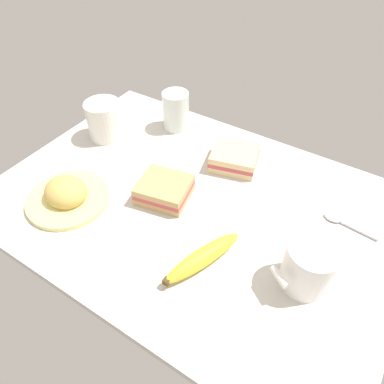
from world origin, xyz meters
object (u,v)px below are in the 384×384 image
(coffee_mug_black, at_px, (105,119))
(spoon, at_px, (342,222))
(glass_of_milk, at_px, (176,113))
(coffee_mug_milky, at_px, (309,266))
(plate_of_food, at_px, (67,195))
(sandwich_side, at_px, (235,158))
(banana, at_px, (203,257))
(sandwich_main, at_px, (164,190))

(coffee_mug_black, height_order, spoon, coffee_mug_black)
(glass_of_milk, bearing_deg, spoon, 167.57)
(coffee_mug_black, bearing_deg, coffee_mug_milky, 166.18)
(plate_of_food, relative_size, sandwich_side, 1.40)
(glass_of_milk, bearing_deg, plate_of_food, 83.74)
(coffee_mug_black, relative_size, spoon, 1.03)
(sandwich_side, xyz_separation_m, banana, (-0.09, 0.30, -0.00))
(plate_of_food, bearing_deg, spoon, -154.03)
(coffee_mug_milky, distance_m, sandwich_side, 0.35)
(plate_of_food, relative_size, coffee_mug_black, 1.55)
(plate_of_food, bearing_deg, sandwich_main, -144.04)
(sandwich_main, relative_size, glass_of_milk, 1.21)
(plate_of_food, bearing_deg, glass_of_milk, -96.26)
(banana, bearing_deg, coffee_mug_black, -26.21)
(coffee_mug_milky, height_order, spoon, coffee_mug_milky)
(coffee_mug_milky, bearing_deg, spoon, -96.87)
(sandwich_main, bearing_deg, plate_of_food, 35.96)
(coffee_mug_milky, distance_m, spoon, 0.19)
(plate_of_food, height_order, spoon, plate_of_food)
(coffee_mug_milky, bearing_deg, sandwich_side, -41.05)
(glass_of_milk, relative_size, banana, 0.59)
(glass_of_milk, height_order, banana, glass_of_milk)
(coffee_mug_milky, relative_size, spoon, 0.97)
(sandwich_main, bearing_deg, banana, 147.17)
(sandwich_side, distance_m, spoon, 0.29)
(glass_of_milk, distance_m, banana, 0.47)
(plate_of_food, distance_m, sandwich_main, 0.22)
(plate_of_food, relative_size, sandwich_main, 1.44)
(glass_of_milk, bearing_deg, coffee_mug_milky, 148.86)
(coffee_mug_black, distance_m, spoon, 0.65)
(sandwich_side, bearing_deg, plate_of_food, 50.58)
(plate_of_food, height_order, sandwich_main, plate_of_food)
(coffee_mug_black, distance_m, glass_of_milk, 0.20)
(sandwich_main, distance_m, spoon, 0.40)
(coffee_mug_black, height_order, coffee_mug_milky, coffee_mug_black)
(sandwich_side, relative_size, spoon, 1.14)
(banana, distance_m, spoon, 0.32)
(plate_of_food, height_order, glass_of_milk, glass_of_milk)
(sandwich_main, xyz_separation_m, spoon, (-0.37, -0.14, -0.02))
(spoon, bearing_deg, coffee_mug_milky, 83.13)
(plate_of_food, relative_size, spoon, 1.60)
(spoon, bearing_deg, plate_of_food, 25.97)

